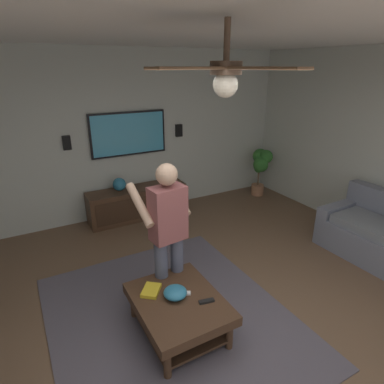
# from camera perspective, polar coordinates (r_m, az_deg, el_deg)

# --- Properties ---
(ground_plane) EXTENTS (8.14, 8.14, 0.00)m
(ground_plane) POSITION_cam_1_polar(r_m,az_deg,el_deg) (3.46, 5.04, -25.44)
(ground_plane) COLOR brown
(wall_back_tv) EXTENTS (0.10, 6.85, 2.80)m
(wall_back_tv) POSITION_cam_1_polar(r_m,az_deg,el_deg) (5.66, -14.47, 9.24)
(wall_back_tv) COLOR #B2B7AD
(wall_back_tv) RESTS_ON ground
(ceiling_slab) EXTENTS (6.99, 6.85, 0.10)m
(ceiling_slab) POSITION_cam_1_polar(r_m,az_deg,el_deg) (2.40, 7.51, 29.16)
(ceiling_slab) COLOR white
(area_rug) EXTENTS (2.78, 2.37, 0.01)m
(area_rug) POSITION_cam_1_polar(r_m,az_deg,el_deg) (3.72, -3.80, -21.17)
(area_rug) COLOR #514C56
(area_rug) RESTS_ON ground
(coffee_table) EXTENTS (1.00, 0.80, 0.40)m
(coffee_table) POSITION_cam_1_polar(r_m,az_deg,el_deg) (3.40, -2.39, -19.58)
(coffee_table) COLOR #422B1C
(coffee_table) RESTS_ON ground
(media_console) EXTENTS (0.45, 1.70, 0.55)m
(media_console) POSITION_cam_1_polar(r_m,az_deg,el_deg) (5.78, -9.48, -1.88)
(media_console) COLOR #422B1C
(media_console) RESTS_ON ground
(tv) EXTENTS (0.05, 1.30, 0.73)m
(tv) POSITION_cam_1_polar(r_m,az_deg,el_deg) (5.66, -11.05, 9.98)
(tv) COLOR black
(person_standing) EXTENTS (0.58, 0.58, 1.64)m
(person_standing) POSITION_cam_1_polar(r_m,az_deg,el_deg) (3.42, -4.33, -6.41)
(person_standing) COLOR #4C5166
(person_standing) RESTS_ON ground
(potted_plant_tall) EXTENTS (0.48, 0.43, 0.95)m
(potted_plant_tall) POSITION_cam_1_polar(r_m,az_deg,el_deg) (6.74, 11.95, 4.86)
(potted_plant_tall) COLOR #9E6B4C
(potted_plant_tall) RESTS_ON ground
(bowl) EXTENTS (0.23, 0.23, 0.10)m
(bowl) POSITION_cam_1_polar(r_m,az_deg,el_deg) (3.32, -2.96, -17.17)
(bowl) COLOR teal
(bowl) RESTS_ON coffee_table
(remote_white) EXTENTS (0.11, 0.15, 0.02)m
(remote_white) POSITION_cam_1_polar(r_m,az_deg,el_deg) (3.37, -1.58, -17.30)
(remote_white) COLOR white
(remote_white) RESTS_ON coffee_table
(remote_black) EXTENTS (0.07, 0.16, 0.02)m
(remote_black) POSITION_cam_1_polar(r_m,az_deg,el_deg) (3.29, 2.57, -18.55)
(remote_black) COLOR black
(remote_black) RESTS_ON coffee_table
(book) EXTENTS (0.27, 0.26, 0.04)m
(book) POSITION_cam_1_polar(r_m,az_deg,el_deg) (3.42, -7.17, -16.72)
(book) COLOR gold
(book) RESTS_ON coffee_table
(vase_round) EXTENTS (0.22, 0.22, 0.22)m
(vase_round) POSITION_cam_1_polar(r_m,az_deg,el_deg) (5.59, -12.60, 1.33)
(vase_round) COLOR teal
(vase_round) RESTS_ON media_console
(wall_speaker_left) EXTENTS (0.06, 0.12, 0.22)m
(wall_speaker_left) POSITION_cam_1_polar(r_m,az_deg,el_deg) (6.03, -2.31, 10.71)
(wall_speaker_left) COLOR black
(wall_speaker_right) EXTENTS (0.06, 0.12, 0.22)m
(wall_speaker_right) POSITION_cam_1_polar(r_m,az_deg,el_deg) (5.46, -21.08, 8.04)
(wall_speaker_right) COLOR black
(ceiling_fan) EXTENTS (1.19, 1.18, 0.46)m
(ceiling_fan) POSITION_cam_1_polar(r_m,az_deg,el_deg) (2.16, 5.81, 20.05)
(ceiling_fan) COLOR #4C3828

